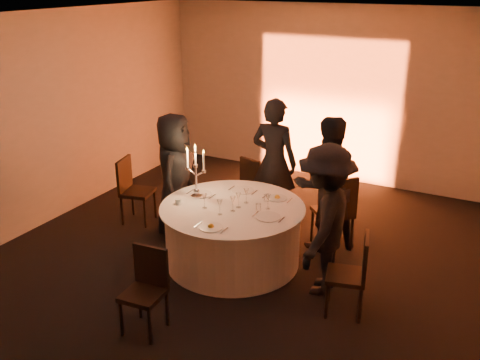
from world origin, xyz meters
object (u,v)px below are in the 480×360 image
at_px(chair_back_left, 254,181).
at_px(guest_left, 175,175).
at_px(chair_front, 147,285).
at_px(chair_right, 354,270).
at_px(chair_left, 132,187).
at_px(guest_back_right, 326,184).
at_px(guest_right, 325,221).
at_px(coffee_cup, 178,202).
at_px(guest_back_left, 274,162).
at_px(candelabra, 196,179).
at_px(chair_back_right, 336,208).
at_px(banquet_table, 233,234).

relative_size(chair_back_left, guest_left, 0.51).
bearing_deg(guest_left, chair_front, -172.83).
bearing_deg(chair_right, chair_left, -116.36).
height_order(guest_back_right, guest_right, guest_back_right).
xyz_separation_m(chair_left, coffee_cup, (1.24, -0.63, 0.25)).
bearing_deg(guest_back_left, candelabra, 68.68).
bearing_deg(chair_back_left, chair_left, 53.30).
distance_m(chair_back_right, guest_back_left, 1.18).
distance_m(guest_back_left, coffee_cup, 1.67).
height_order(guest_right, candelabra, guest_right).
bearing_deg(guest_back_left, coffee_cup, 69.70).
xyz_separation_m(guest_back_left, guest_right, (1.24, -1.40, -0.05)).
xyz_separation_m(guest_back_right, coffee_cup, (-1.52, -1.18, -0.10)).
height_order(chair_back_left, guest_right, guest_right).
xyz_separation_m(chair_front, guest_left, (-0.97, 1.97, 0.37)).
xyz_separation_m(chair_back_right, guest_back_right, (-0.16, 0.01, 0.31)).
relative_size(chair_left, guest_left, 0.56).
bearing_deg(chair_back_left, guest_back_left, 166.99).
xyz_separation_m(chair_back_right, candelabra, (-1.59, -0.88, 0.43)).
bearing_deg(guest_right, chair_left, -103.17).
bearing_deg(chair_left, chair_back_left, -64.43).
height_order(banquet_table, coffee_cup, coffee_cup).
bearing_deg(banquet_table, chair_front, -94.81).
distance_m(coffee_cup, candelabra, 0.38).
bearing_deg(banquet_table, guest_back_left, 91.25).
distance_m(chair_back_right, coffee_cup, 2.05).
bearing_deg(chair_left, coffee_cup, -129.95).
relative_size(chair_back_right, chair_right, 1.12).
distance_m(chair_front, candelabra, 1.77).
xyz_separation_m(chair_back_right, chair_front, (-1.17, -2.52, -0.09)).
bearing_deg(chair_left, guest_left, -103.81).
distance_m(chair_right, guest_right, 0.64).
relative_size(chair_left, chair_right, 1.04).
bearing_deg(chair_front, guest_back_right, 63.80).
distance_m(chair_left, candelabra, 1.45).
bearing_deg(chair_back_right, candelabra, -15.74).
relative_size(chair_left, guest_back_right, 0.54).
bearing_deg(guest_back_right, chair_right, 77.53).
height_order(chair_left, chair_right, chair_left).
height_order(chair_back_left, chair_front, chair_front).
height_order(guest_back_left, candelabra, guest_back_left).
bearing_deg(banquet_table, coffee_cup, -159.22).
xyz_separation_m(chair_back_right, coffee_cup, (-1.68, -1.17, 0.21)).
height_order(chair_left, guest_right, guest_right).
distance_m(guest_left, coffee_cup, 0.78).
height_order(guest_back_right, coffee_cup, guest_back_right).
bearing_deg(guest_back_left, chair_back_left, -26.69).
height_order(banquet_table, guest_back_right, guest_back_right).
bearing_deg(candelabra, guest_back_right, 31.84).
xyz_separation_m(banquet_table, chair_back_right, (1.04, 0.92, 0.20)).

